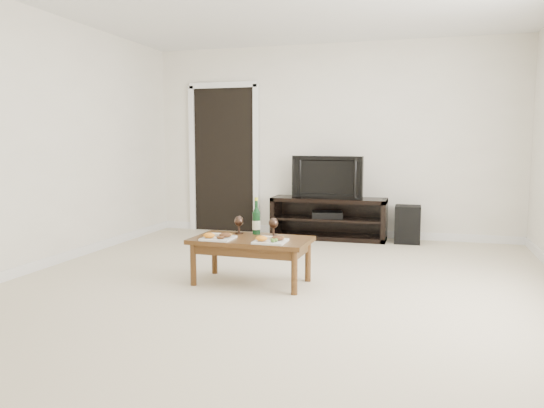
{
  "coord_description": "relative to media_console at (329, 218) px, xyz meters",
  "views": [
    {
      "loc": [
        1.21,
        -4.44,
        1.29
      ],
      "look_at": [
        -0.16,
        0.38,
        0.7
      ],
      "focal_mm": 35.0,
      "sensor_mm": 36.0,
      "label": 1
    }
  ],
  "objects": [
    {
      "name": "plate_left",
      "position": [
        -0.56,
        -2.56,
        0.18
      ],
      "size": [
        0.27,
        0.27,
        0.07
      ],
      "primitive_type": "cube",
      "color": "white",
      "rests_on": "coffee_table"
    },
    {
      "name": "media_console",
      "position": [
        0.0,
        0.0,
        0.0
      ],
      "size": [
        1.52,
        0.45,
        0.55
      ],
      "primitive_type": "cube",
      "color": "black",
      "rests_on": "ground"
    },
    {
      "name": "television",
      "position": [
        0.0,
        0.0,
        0.55
      ],
      "size": [
        0.98,
        0.29,
        0.56
      ],
      "primitive_type": "imported",
      "rotation": [
        0.0,
        0.0,
        -0.17
      ],
      "color": "black",
      "rests_on": "media_console"
    },
    {
      "name": "floor",
      "position": [
        -0.03,
        -2.5,
        -0.28
      ],
      "size": [
        5.5,
        5.5,
        0.0
      ],
      "primitive_type": "plane",
      "color": "beige",
      "rests_on": "ground"
    },
    {
      "name": "back_wall",
      "position": [
        -0.03,
        0.27,
        1.02
      ],
      "size": [
        5.0,
        0.04,
        2.6
      ],
      "primitive_type": "cube",
      "color": "white",
      "rests_on": "ground"
    },
    {
      "name": "goblet_left",
      "position": [
        -0.48,
        -2.24,
        0.23
      ],
      "size": [
        0.09,
        0.09,
        0.17
      ],
      "primitive_type": null,
      "color": "#33231C",
      "rests_on": "coffee_table"
    },
    {
      "name": "goblet_right",
      "position": [
        -0.13,
        -2.26,
        0.23
      ],
      "size": [
        0.09,
        0.09,
        0.17
      ],
      "primitive_type": null,
      "color": "#33231C",
      "rests_on": "coffee_table"
    },
    {
      "name": "subwoofer",
      "position": [
        1.02,
        -0.02,
        -0.04
      ],
      "size": [
        0.32,
        0.32,
        0.48
      ],
      "primitive_type": "cube",
      "rotation": [
        0.0,
        0.0,
        0.02
      ],
      "color": "black",
      "rests_on": "ground"
    },
    {
      "name": "coffee_table",
      "position": [
        -0.29,
        -2.43,
        -0.07
      ],
      "size": [
        1.09,
        0.63,
        0.42
      ],
      "primitive_type": "cube",
      "rotation": [
        0.0,
        0.0,
        -0.04
      ],
      "color": "#513116",
      "rests_on": "ground"
    },
    {
      "name": "wine_bottle",
      "position": [
        -0.31,
        -2.22,
        0.32
      ],
      "size": [
        0.07,
        0.07,
        0.35
      ],
      "primitive_type": "cylinder",
      "color": "#0D3216",
      "rests_on": "coffee_table"
    },
    {
      "name": "doorway",
      "position": [
        -1.58,
        0.24,
        0.75
      ],
      "size": [
        0.9,
        0.02,
        2.05
      ],
      "primitive_type": "cube",
      "color": "black",
      "rests_on": "ground"
    },
    {
      "name": "av_receiver",
      "position": [
        -0.02,
        -0.01,
        0.05
      ],
      "size": [
        0.45,
        0.37,
        0.08
      ],
      "primitive_type": "cube",
      "rotation": [
        0.0,
        0.0,
        0.2
      ],
      "color": "black",
      "rests_on": "media_console"
    },
    {
      "name": "plate_right",
      "position": [
        -0.07,
        -2.58,
        0.18
      ],
      "size": [
        0.27,
        0.27,
        0.07
      ],
      "primitive_type": "cube",
      "color": "white",
      "rests_on": "coffee_table"
    }
  ]
}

